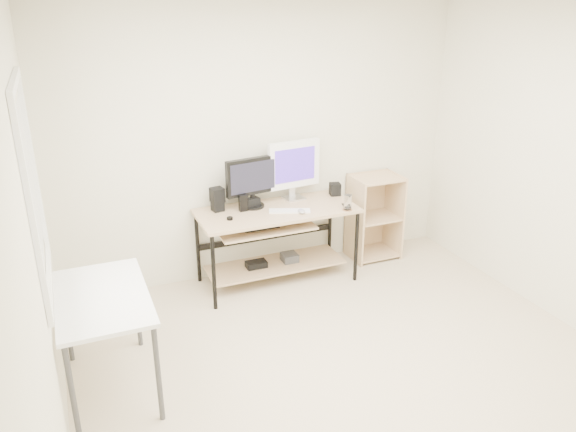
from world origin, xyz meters
The scene contains 16 objects.
room centered at (-0.14, 0.04, 1.32)m, with size 4.01×4.01×2.62m.
desk centered at (-0.03, 1.66, 0.54)m, with size 1.50×0.65×0.75m.
side_table centered at (-1.68, 0.60, 0.67)m, with size 0.60×1.00×0.75m.
shelf_unit centered at (1.15, 1.82, 0.45)m, with size 0.50×0.40×0.90m.
black_monitor centered at (-0.19, 1.81, 1.02)m, with size 0.52×0.22×0.48m.
white_imac centered at (0.26, 1.86, 1.09)m, with size 0.55×0.17×0.58m.
keyboard centered at (0.09, 1.56, 0.76)m, with size 0.38×0.11×0.01m, color white.
mouse centered at (0.18, 1.48, 0.77)m, with size 0.07×0.10×0.04m, color #ABABAF.
center_speaker centered at (-0.22, 1.78, 0.80)m, with size 0.19×0.08×0.09m, color black.
speaker_left centered at (-0.52, 1.83, 0.87)m, with size 0.13×0.13×0.22m.
speaker_right centered at (0.69, 1.81, 0.81)m, with size 0.10×0.10×0.12m, color black.
audio_controller centered at (-0.30, 1.74, 0.83)m, with size 0.08×0.05×0.16m, color black.
volume_puck centered at (-0.48, 1.58, 0.76)m, with size 0.06×0.06×0.02m, color black.
smartphone centered at (0.64, 1.49, 0.75)m, with size 0.06×0.10×0.01m, color black.
coaster centered at (0.61, 1.39, 0.75)m, with size 0.09×0.09×0.01m, color #916441.
drinking_glass centered at (0.61, 1.39, 0.83)m, with size 0.07×0.07×0.14m, color white.
Camera 1 is at (-1.79, -2.93, 2.63)m, focal length 35.00 mm.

